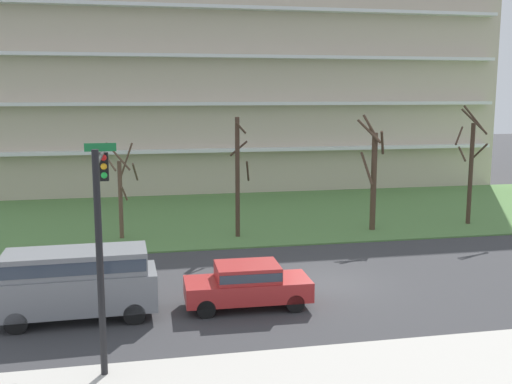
% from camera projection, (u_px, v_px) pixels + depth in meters
% --- Properties ---
extents(ground, '(160.00, 160.00, 0.00)m').
position_uv_depth(ground, '(325.00, 284.00, 23.87)').
color(ground, '#38383A').
extents(sidewalk_curb_near, '(80.00, 4.00, 0.15)m').
position_uv_depth(sidewalk_curb_near, '(417.00, 372.00, 16.12)').
color(sidewalk_curb_near, '#BCB7AD').
rests_on(sidewalk_curb_near, ground).
extents(grass_lawn_strip, '(80.00, 16.00, 0.08)m').
position_uv_depth(grass_lawn_strip, '(256.00, 214.00, 37.41)').
color(grass_lawn_strip, '#547F42').
rests_on(grass_lawn_strip, ground).
extents(apartment_building, '(42.56, 14.79, 20.29)m').
position_uv_depth(apartment_building, '(221.00, 61.00, 50.20)').
color(apartment_building, beige).
rests_on(apartment_building, ground).
extents(tree_far_left, '(2.03, 1.83, 5.10)m').
position_uv_depth(tree_far_left, '(121.00, 190.00, 30.68)').
color(tree_far_left, brown).
rests_on(tree_far_left, ground).
extents(tree_left, '(1.04, 1.32, 6.30)m').
position_uv_depth(tree_left, '(238.00, 176.00, 30.96)').
color(tree_left, '#423023').
rests_on(tree_left, ground).
extents(tree_center, '(1.68, 1.46, 6.39)m').
position_uv_depth(tree_center, '(373.00, 174.00, 32.48)').
color(tree_center, '#4C3828').
rests_on(tree_center, ground).
extents(tree_right, '(1.83, 2.11, 6.86)m').
position_uv_depth(tree_right, '(470.00, 166.00, 33.98)').
color(tree_right, '#423023').
rests_on(tree_right, ground).
extents(sedan_red_near_left, '(4.44, 1.90, 1.57)m').
position_uv_depth(sedan_red_near_left, '(247.00, 283.00, 21.11)').
color(sedan_red_near_left, '#B22828').
rests_on(sedan_red_near_left, ground).
extents(van_gray_center_left, '(5.25, 2.13, 2.36)m').
position_uv_depth(van_gray_center_left, '(77.00, 279.00, 19.90)').
color(van_gray_center_left, slate).
rests_on(van_gray_center_left, ground).
extents(traffic_signal_mast, '(0.90, 4.37, 6.10)m').
position_uv_depth(traffic_signal_mast, '(101.00, 216.00, 16.61)').
color(traffic_signal_mast, black).
rests_on(traffic_signal_mast, ground).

